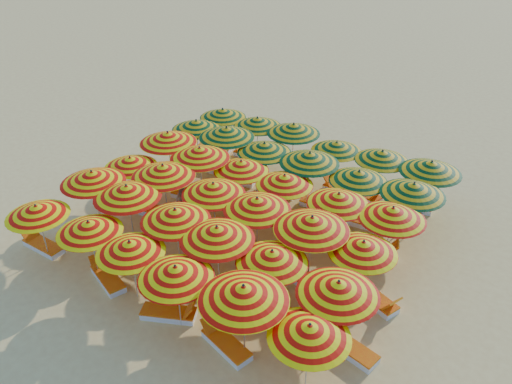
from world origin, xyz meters
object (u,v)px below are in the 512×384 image
umbrella_2 (130,247)px  umbrella_21 (285,180)px  umbrella_0 (37,211)px  umbrella_23 (393,213)px  lounger_13 (192,195)px  lounger_27 (409,206)px  umbrella_5 (310,331)px  umbrella_28 (359,176)px  umbrella_14 (213,189)px  umbrella_35 (431,167)px  lounger_26 (364,194)px  umbrella_24 (196,125)px  umbrella_10 (272,257)px  umbrella_30 (223,113)px  lounger_16 (348,246)px  lounger_10 (294,271)px  lounger_17 (374,251)px  lounger_15 (295,225)px  umbrella_19 (200,153)px  umbrella_7 (127,191)px  lounger_14 (230,203)px  umbrella_3 (176,272)px  lounger_2 (170,313)px  lounger_7 (159,212)px  lounger_3 (225,343)px  lounger_6 (125,199)px  umbrella_12 (130,162)px  lounger_18 (208,167)px  umbrella_16 (312,223)px  umbrella_32 (294,129)px  lounger_9 (267,258)px  umbrella_15 (257,204)px  lounger_0 (43,245)px  lounger_25 (342,189)px  umbrella_33 (337,146)px  lounger_19 (235,180)px  lounger_11 (375,299)px  umbrella_17 (363,247)px  lounger_12 (161,180)px  umbrella_9 (217,233)px  beachgoer_b (184,202)px  umbrella_26 (264,148)px  umbrella_29 (413,189)px  lounger_5 (348,347)px  lounger_20 (276,190)px  umbrella_31 (257,122)px  umbrella_13 (163,171)px  umbrella_20 (241,166)px  lounger_21 (321,205)px  umbrella_34 (382,156)px  umbrella_25 (227,132)px  umbrella_18 (168,138)px

umbrella_2 → umbrella_21: (1.89, 6.12, 0.03)m
umbrella_0 → umbrella_23: (10.29, 6.37, 0.13)m
lounger_13 → lounger_27: bearing=16.7°
umbrella_5 → umbrella_28: size_ratio=0.82×
umbrella_14 → umbrella_35: 8.45m
lounger_26 → umbrella_24: bearing=-153.3°
umbrella_10 → umbrella_30: bearing=134.2°
lounger_16 → lounger_26: (-0.97, 3.77, 0.00)m
lounger_10 → lounger_17: (1.88, 2.54, 0.00)m
lounger_15 → umbrella_19: bearing=-11.1°
umbrella_7 → lounger_14: umbrella_7 is taller
umbrella_3 → lounger_2: umbrella_3 is taller
lounger_7 → lounger_3: bearing=133.5°
lounger_6 → lounger_16: same height
umbrella_12 → lounger_18: umbrella_12 is taller
umbrella_3 → umbrella_16: 4.60m
umbrella_19 → umbrella_28: (6.03, 2.09, -0.19)m
umbrella_19 → umbrella_30: bearing=115.3°
umbrella_32 → lounger_9: (2.54, -6.18, -2.09)m
umbrella_15 → lounger_6: (-6.68, -0.10, -2.06)m
lounger_0 → lounger_25: bearing=-127.7°
umbrella_35 → lounger_25: (-3.51, -0.11, -2.09)m
umbrella_24 → umbrella_21: bearing=-19.0°
umbrella_33 → lounger_19: umbrella_33 is taller
umbrella_28 → lounger_13: bearing=-161.6°
lounger_11 → lounger_18: 10.83m
umbrella_17 → lounger_12: 10.79m
umbrella_9 → beachgoer_b: 4.65m
umbrella_26 → umbrella_29: 6.34m
lounger_5 → lounger_16: bearing=-53.4°
lounger_20 → lounger_9: bearing=111.2°
umbrella_7 → lounger_7: 2.91m
umbrella_10 → umbrella_17: bearing=43.7°
umbrella_14 → umbrella_35: (6.09, 5.86, 0.06)m
lounger_2 → lounger_9: bearing=50.1°
umbrella_5 → lounger_13: umbrella_5 is taller
lounger_0 → lounger_16: same height
umbrella_29 → umbrella_31: umbrella_29 is taller
lounger_5 → umbrella_5: bearing=85.5°
umbrella_13 → umbrella_20: (2.02, 2.28, -0.22)m
umbrella_12 → lounger_21: size_ratio=1.29×
umbrella_34 → lounger_7: umbrella_34 is taller
umbrella_15 → lounger_5: umbrella_15 is taller
lounger_7 → lounger_6: bearing=-11.1°
beachgoer_b → lounger_5: bearing=-21.1°
lounger_26 → beachgoer_b: (-5.39, -5.52, 0.62)m
umbrella_0 → umbrella_19: umbrella_19 is taller
umbrella_25 → lounger_11: 9.83m
umbrella_18 → umbrella_24: bearing=93.0°
umbrella_12 → umbrella_28: umbrella_28 is taller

